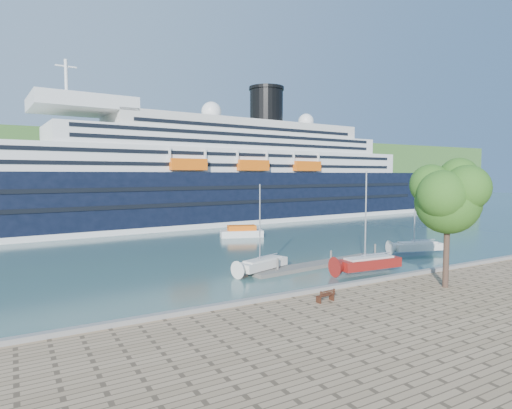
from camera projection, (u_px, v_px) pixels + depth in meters
The scene contains 11 objects.
ground at pixel (395, 289), 35.48m from camera, with size 400.00×400.00×0.00m, color #2F5352.
far_hillside at pixel (95, 168), 160.11m from camera, with size 400.00×50.00×24.00m, color #386127.
quay_coping at pixel (397, 276), 35.23m from camera, with size 220.00×0.50×0.30m, color slate.
cruise_ship at pixel (212, 151), 84.95m from camera, with size 126.06×18.36×28.31m, color black, non-canonical shape.
park_bench at pixel (325, 295), 28.61m from camera, with size 1.41×0.58×0.90m, color #401E12, non-canonical shape.
promenade_tree at pixel (447, 218), 32.01m from camera, with size 6.36×6.36×10.53m, color #295516, non-canonical shape.
floating_pontoon at pixel (319, 264), 44.39m from camera, with size 16.37×2.00×0.36m, color slate, non-canonical shape.
sailboat_white_near at pixel (263, 231), 41.26m from camera, with size 6.35×1.76×8.21m, color silver, non-canonical shape.
sailboat_red at pixel (370, 225), 41.01m from camera, with size 7.28×2.02×9.41m, color maroon, non-canonical shape.
sailboat_white_far at pixel (418, 218), 51.08m from camera, with size 6.69×1.86×8.64m, color silver, non-canonical shape.
tender_launch at pixel (242, 231), 65.18m from camera, with size 6.48×2.22×1.79m, color #EC5E0D, non-canonical shape.
Camera 1 is at (-27.40, -24.52, 9.51)m, focal length 30.00 mm.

